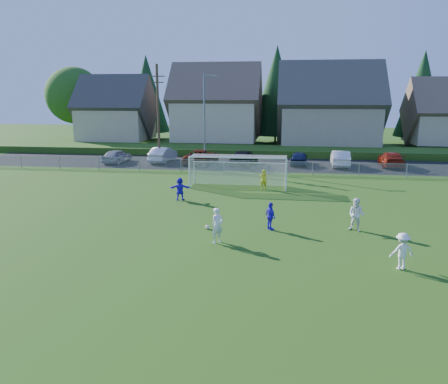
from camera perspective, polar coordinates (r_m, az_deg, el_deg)
The scene contains 23 objects.
ground at distance 18.76m, azimuth -3.46°, elevation -9.56°, with size 160.00×160.00×0.00m, color #193D0C.
asphalt_lot at distance 45.20m, azimuth 3.46°, elevation 3.69°, with size 60.00×60.00×0.00m, color black.
grass_embankment at distance 52.55m, azimuth 4.13°, elevation 5.39°, with size 70.00×6.00×0.80m, color #1E420F.
soccer_ball at distance 23.50m, azimuth -2.20°, elevation -4.60°, with size 0.22×0.22×0.22m, color white.
player_white_a at distance 21.18m, azimuth -0.88°, elevation -4.41°, with size 0.63×0.41×1.73m, color white.
player_white_b at distance 23.96m, azimuth 16.91°, elevation -2.88°, with size 0.86×0.67×1.77m, color white.
player_white_c at distance 19.54m, azimuth 22.22°, elevation -7.15°, with size 1.01×0.58×1.56m, color white.
player_blue_a at distance 23.33m, azimuth 6.08°, elevation -3.17°, with size 0.87×0.36×1.49m, color #2E16D5.
player_blue_b at distance 29.79m, azimuth -5.78°, elevation 0.42°, with size 1.45×0.46×1.56m, color #2E16D5.
goalkeeper at distance 33.15m, azimuth 5.19°, elevation 1.65°, with size 0.55×0.36×1.52m, color yellow.
car_a at distance 47.18m, azimuth -13.83°, elevation 4.59°, with size 1.67×4.16×1.42m, color #93949A.
car_b at distance 46.77m, azimuth -7.99°, elevation 4.86°, with size 1.66×4.76×1.57m, color silver.
car_c at distance 44.90m, azimuth -2.93°, elevation 4.62°, with size 2.55×5.54×1.54m, color #5B1A0A.
car_d at distance 44.00m, azimuth 2.61°, elevation 4.45°, with size 2.14×5.27×1.53m, color black.
car_e at distance 45.00m, azimuth 9.78°, elevation 4.38°, with size 1.66×4.12×1.40m, color #111B3E.
car_f at distance 44.97m, azimuth 14.94°, elevation 4.24°, with size 1.67×4.80×1.58m, color silver.
car_g at distance 46.35m, azimuth 21.01°, elevation 4.01°, with size 2.08×5.11×1.48m, color maroon.
soccer_goal at distance 33.68m, azimuth 1.91°, elevation 3.37°, with size 7.42×1.90×2.50m.
chainlink_fence at distance 39.69m, azimuth 2.83°, elevation 3.34°, with size 52.06×0.06×1.20m.
streetlight at distance 43.79m, azimuth -2.51°, elevation 9.77°, with size 1.38×0.18×9.00m.
utility_pole at distance 45.93m, azimuth -8.59°, elevation 10.16°, with size 1.60×0.26×10.00m.
houses_row at distance 59.48m, azimuth 6.70°, elevation 12.89°, with size 53.90×11.45×13.27m.
tree_row at distance 65.78m, azimuth 6.01°, elevation 12.51°, with size 65.98×12.36×13.80m.
Camera 1 is at (3.52, -17.00, 7.12)m, focal length 35.00 mm.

